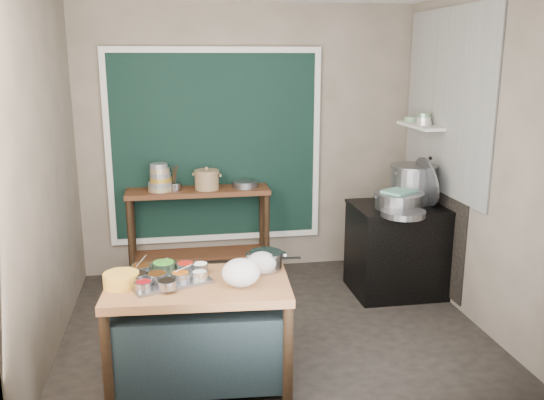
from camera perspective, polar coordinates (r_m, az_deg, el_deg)
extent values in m
cube|color=#2D2722|center=(5.08, 0.05, -12.50)|extent=(3.50, 3.00, 0.02)
cube|color=gray|center=(6.11, -2.40, 5.89)|extent=(3.50, 0.02, 2.80)
cube|color=gray|center=(4.67, -21.77, 2.40)|extent=(0.02, 3.00, 2.80)
cube|color=gray|center=(5.23, 19.47, 3.74)|extent=(0.02, 3.00, 2.80)
cube|color=black|center=(6.04, -5.65, 5.26)|extent=(2.10, 0.02, 1.90)
cube|color=#B2B2AA|center=(5.64, 16.90, 9.25)|extent=(0.02, 1.70, 1.70)
cube|color=black|center=(5.93, 15.74, -1.79)|extent=(0.01, 1.30, 1.30)
cube|color=beige|center=(5.89, 14.51, 7.13)|extent=(0.22, 0.70, 0.03)
cube|color=brown|center=(4.18, -7.16, -12.87)|extent=(1.30, 0.81, 0.75)
cube|color=#512917|center=(6.04, -7.21, -3.31)|extent=(1.45, 0.40, 0.95)
cube|color=black|center=(5.77, 12.47, -4.90)|extent=(0.90, 0.68, 0.85)
cube|color=black|center=(5.64, 12.70, -0.66)|extent=(0.92, 0.69, 0.03)
cube|color=gray|center=(4.07, -10.28, -7.77)|extent=(0.62, 0.53, 0.02)
cylinder|color=silver|center=(4.02, -7.18, -7.38)|extent=(0.11, 0.11, 0.05)
cylinder|color=gray|center=(3.89, -10.35, -8.21)|extent=(0.14, 0.14, 0.06)
cylinder|color=gray|center=(4.05, -13.26, -7.46)|extent=(0.15, 0.15, 0.06)
cylinder|color=gray|center=(4.19, -10.66, -6.52)|extent=(0.17, 0.17, 0.07)
cylinder|color=gray|center=(4.18, -12.83, -6.71)|extent=(0.14, 0.14, 0.06)
cylinder|color=gray|center=(4.18, -8.57, -6.55)|extent=(0.14, 0.14, 0.06)
cylinder|color=gray|center=(4.02, -11.32, -7.52)|extent=(0.14, 0.14, 0.06)
cylinder|color=gray|center=(4.16, -7.14, -6.61)|extent=(0.12, 0.12, 0.05)
cylinder|color=gray|center=(4.01, -9.06, -7.49)|extent=(0.14, 0.14, 0.06)
cylinder|color=gray|center=(3.92, -12.60, -8.23)|extent=(0.12, 0.12, 0.05)
cylinder|color=#D68440|center=(4.05, -14.70, -7.64)|extent=(0.29, 0.29, 0.09)
ellipsoid|color=white|center=(3.91, -3.09, -7.19)|extent=(0.26, 0.23, 0.20)
ellipsoid|color=white|center=(4.12, -1.06, -6.24)|extent=(0.27, 0.25, 0.16)
cylinder|color=tan|center=(5.89, -10.99, 1.13)|extent=(0.25, 0.25, 0.05)
cylinder|color=gray|center=(5.88, -11.01, 1.57)|extent=(0.24, 0.24, 0.05)
cylinder|color=gold|center=(5.87, -11.03, 2.01)|extent=(0.22, 0.22, 0.05)
cylinder|color=gray|center=(5.86, -11.06, 2.46)|extent=(0.21, 0.21, 0.05)
cylinder|color=tan|center=(5.86, -11.08, 2.90)|extent=(0.20, 0.20, 0.05)
cylinder|color=gray|center=(5.85, -11.10, 3.35)|extent=(0.18, 0.18, 0.05)
cylinder|color=gray|center=(5.88, -9.59, 1.32)|extent=(0.14, 0.14, 0.08)
cylinder|color=gray|center=(5.94, -2.69, 1.58)|extent=(0.28, 0.28, 0.07)
cylinder|color=gray|center=(5.63, 15.08, 1.78)|extent=(0.12, 0.48, 0.47)
cube|color=#5A9275|center=(5.48, 12.50, 0.85)|extent=(0.37, 0.35, 0.02)
cylinder|color=gray|center=(5.25, 12.86, -1.29)|extent=(0.40, 0.40, 0.05)
cylinder|color=silver|center=(5.82, 14.82, 7.38)|extent=(0.15, 0.15, 0.04)
cylinder|color=silver|center=(5.82, 14.84, 7.75)|extent=(0.14, 0.14, 0.04)
cylinder|color=gray|center=(5.82, 14.86, 8.13)|extent=(0.13, 0.13, 0.04)
cylinder|color=gray|center=(6.11, 13.61, 7.78)|extent=(0.16, 0.16, 0.05)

